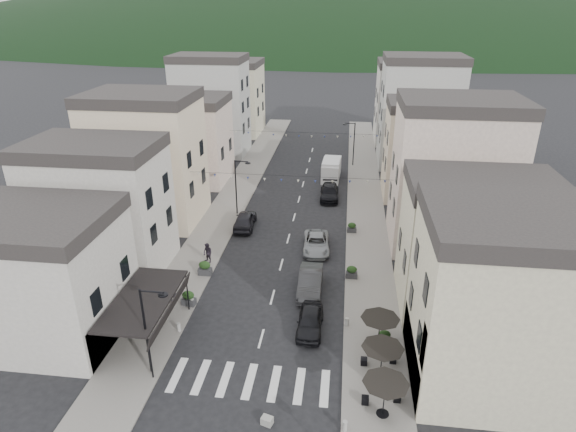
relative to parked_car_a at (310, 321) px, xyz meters
The scene contains 30 objects.
ground 8.06m from the parked_car_a, 113.31° to the right, with size 700.00×700.00×0.00m, color black.
sidewalk_left 26.85m from the parked_car_a, 113.44° to the left, with size 4.00×76.00×0.12m, color slate.
sidewalk_right 25.01m from the parked_car_a, 80.04° to the left, with size 4.00×76.00×0.12m, color slate.
hill_backdrop 292.64m from the parked_car_a, 90.62° to the left, with size 640.00×360.00×70.00m, color black.
boutique_building 19.11m from the parked_car_a, behind, with size 12.00×8.00×8.00m, color #ACA79E.
bistro_building 12.56m from the parked_car_a, 16.60° to the right, with size 10.00×8.00×10.00m, color #B3A98E.
boutique_awning 10.96m from the parked_car_a, 167.16° to the right, with size 3.77×7.50×3.28m.
buildings_row_left 35.56m from the parked_car_a, 120.20° to the left, with size 10.20×54.16×14.00m.
buildings_row_right 31.83m from the parked_car_a, 68.82° to the left, with size 10.20×54.16×14.50m.
cafe_terrace 6.64m from the parked_car_a, 45.34° to the right, with size 2.50×8.10×2.53m.
streetlamp_left_near 10.90m from the parked_car_a, 149.15° to the right, with size 1.70×0.56×6.00m.
streetlamp_left_far 20.90m from the parked_car_a, 115.79° to the left, with size 1.70×0.56×6.00m.
streetlamp_right_far 36.84m from the parked_car_a, 85.87° to the left, with size 1.70×0.56×6.00m.
bollards 3.70m from the parked_car_a, 149.45° to the right, with size 11.66×10.26×0.60m.
bunting_near 15.76m from the parked_car_a, 102.26° to the left, with size 19.00×0.28×0.62m.
bunting_far 31.18m from the parked_car_a, 95.92° to the left, with size 19.00×0.28×0.62m.
parked_car_a is the anchor object (origin of this frame).
parked_car_b 4.85m from the parked_car_a, 94.47° to the left, with size 1.77×5.07×1.67m, color #2D2D2F.
parked_car_c 11.66m from the parked_car_a, 91.86° to the left, with size 2.32×5.03×1.40m, color gray.
parked_car_d 24.34m from the parked_car_a, 89.40° to the left, with size 2.07×5.08×1.48m, color black.
parked_car_e 17.41m from the parked_car_a, 116.53° to the left, with size 1.91×4.75×1.62m, color black.
delivery_van 31.20m from the parked_car_a, 89.69° to the left, with size 2.36×5.50×2.59m.
pedestrian_a 10.57m from the parked_car_a, 169.92° to the left, with size 0.69×0.46×1.91m, color black.
pedestrian_b 12.42m from the parked_car_a, 139.64° to the left, with size 0.88×0.68×1.80m, color black.
concrete_block_b 8.55m from the parked_car_a, 101.00° to the right, with size 0.60×0.45×0.45m, color gray.
planter_la 9.34m from the parked_car_a, 169.35° to the left, with size 1.11×0.72×1.16m.
planter_lb 11.01m from the parked_car_a, 146.50° to the left, with size 1.11×0.62×1.23m.
planter_ra 5.08m from the parked_car_a, 11.15° to the right, with size 1.00×0.74×1.00m.
planter_rb 7.60m from the parked_car_a, 68.20° to the left, with size 0.95×0.53×1.06m.
planter_rc 15.83m from the parked_car_a, 79.73° to the left, with size 0.92×0.54×1.00m.
Camera 1 is at (5.00, -19.72, 20.84)m, focal length 30.00 mm.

